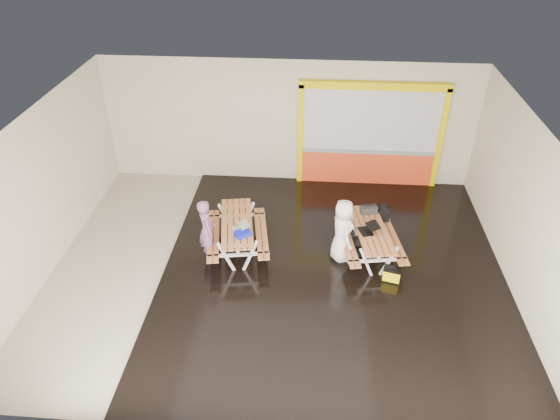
# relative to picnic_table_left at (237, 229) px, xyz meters

# --- Properties ---
(room) EXTENTS (10.02, 8.02, 3.52)m
(room) POSITION_rel_picnic_table_left_xyz_m (0.96, -0.62, 1.14)
(room) COLOR #BFB5A1
(room) RESTS_ON ground
(deck) EXTENTS (7.50, 7.98, 0.05)m
(deck) POSITION_rel_picnic_table_left_xyz_m (2.21, -0.62, -0.59)
(deck) COLOR black
(deck) RESTS_ON room
(kiosk) EXTENTS (3.88, 0.16, 3.00)m
(kiosk) POSITION_rel_picnic_table_left_xyz_m (3.16, 3.31, 0.83)
(kiosk) COLOR #F54B21
(kiosk) RESTS_ON room
(picnic_table_left) EXTENTS (1.67, 2.20, 0.80)m
(picnic_table_left) POSITION_rel_picnic_table_left_xyz_m (0.00, 0.00, 0.00)
(picnic_table_left) COLOR #B8713C
(picnic_table_left) RESTS_ON deck
(picnic_table_right) EXTENTS (1.59, 2.10, 0.77)m
(picnic_table_right) POSITION_rel_picnic_table_left_xyz_m (3.04, 0.03, -0.02)
(picnic_table_right) COLOR #B8713C
(picnic_table_right) RESTS_ON deck
(person_left) EXTENTS (0.56, 0.65, 1.51)m
(person_left) POSITION_rel_picnic_table_left_xyz_m (-0.61, -0.39, 0.22)
(person_left) COLOR #7E517C
(person_left) RESTS_ON deck
(person_right) EXTENTS (0.66, 0.85, 1.53)m
(person_right) POSITION_rel_picnic_table_left_xyz_m (2.39, -0.14, 0.19)
(person_right) COLOR white
(person_right) RESTS_ON deck
(laptop_left) EXTENTS (0.47, 0.46, 0.16)m
(laptop_left) POSITION_rel_picnic_table_left_xyz_m (0.12, -0.28, 0.24)
(laptop_left) COLOR silver
(laptop_left) RESTS_ON picnic_table_left
(laptop_right) EXTENTS (0.51, 0.48, 0.18)m
(laptop_right) POSITION_rel_picnic_table_left_xyz_m (2.96, -0.07, 0.21)
(laptop_right) COLOR black
(laptop_right) RESTS_ON picnic_table_right
(blue_pouch) EXTENTS (0.40, 0.37, 0.10)m
(blue_pouch) POSITION_rel_picnic_table_left_xyz_m (0.20, -0.47, 0.24)
(blue_pouch) COLOR #0D17CA
(blue_pouch) RESTS_ON picnic_table_left
(toolbox) EXTENTS (0.42, 0.28, 0.22)m
(toolbox) POSITION_rel_picnic_table_left_xyz_m (3.02, 0.67, 0.24)
(toolbox) COLOR black
(toolbox) RESTS_ON picnic_table_right
(backpack) EXTENTS (0.33, 0.27, 0.47)m
(backpack) POSITION_rel_picnic_table_left_xyz_m (3.38, 0.78, 0.09)
(backpack) COLOR black
(backpack) RESTS_ON picnic_table_right
(dark_case) EXTENTS (0.35, 0.27, 0.13)m
(dark_case) POSITION_rel_picnic_table_left_xyz_m (2.66, 0.02, -0.50)
(dark_case) COLOR black
(dark_case) RESTS_ON deck
(fluke_bag) EXTENTS (0.43, 0.33, 0.32)m
(fluke_bag) POSITION_rel_picnic_table_left_xyz_m (3.47, -0.86, -0.41)
(fluke_bag) COLOR black
(fluke_bag) RESTS_ON deck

